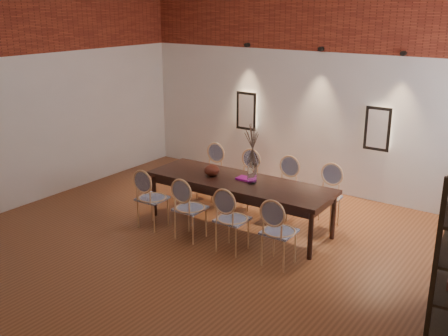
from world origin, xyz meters
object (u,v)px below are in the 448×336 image
Objects in this scene: chair_near_b at (190,208)px; book at (246,179)px; chair_far_a at (209,173)px; chair_far_d at (326,198)px; chair_far_c at (283,189)px; dining_table at (239,204)px; chair_near_d at (279,231)px; chair_near_c at (232,219)px; bowl at (212,170)px; chair_far_b at (245,180)px; vase at (252,174)px; chair_near_a at (152,198)px.

chair_near_b reaches higher than book.
chair_far_d is at bearing 180.00° from chair_far_a.
chair_near_b is at bearing 64.08° from chair_far_c.
book is at bearing 54.98° from dining_table.
chair_near_b is 1.45m from chair_near_d.
chair_far_d is (-0.03, 1.49, 0.00)m from chair_near_d.
chair_near_b is at bearing 180.00° from chair_near_c.
book is (-0.32, 0.82, 0.30)m from chair_near_c.
chair_near_c reaches higher than bowl.
chair_far_b is at bearing 134.19° from chair_near_d.
chair_far_a and chair_far_c have the same top height.
dining_table is at bearing 64.08° from chair_far_c.
chair_near_d is 1.00× the size of chair_far_c.
vase is 1.15× the size of book.
chair_near_a is at bearing -142.81° from book.
chair_far_d is 1.22m from vase.
chair_far_a is (-2.21, 1.44, 0.00)m from chair_near_d.
chair_near_c and chair_far_c have the same top height.
bowl is at bearing -174.59° from vase.
chair_near_d is 1.36m from book.
chair_far_d is (1.45, 0.03, 0.00)m from chair_far_b.
book is at bearing 150.05° from chair_far_a.
chair_near_d and chair_far_d have the same top height.
bowl is (-0.12, 0.69, 0.37)m from chair_near_b.
dining_table is 3.09× the size of chair_far_d.
chair_near_d is 1.49m from chair_far_d.
chair_near_a reaches higher than bowl.
chair_far_c is (1.42, 1.53, 0.00)m from chair_near_a.
chair_far_a is 3.62× the size of book.
chair_near_a is at bearing 180.00° from chair_near_d.
chair_far_a and chair_far_b have the same top height.
chair_near_b is (0.73, 0.02, 0.00)m from chair_near_a.
dining_table is 0.66m from bowl.
chair_near_c is at bearing 64.08° from chair_far_d.
chair_near_b is 1.66m from chair_far_a.
chair_far_c is at bearing 90.00° from chair_near_c.
chair_near_b is 3.13× the size of vase.
chair_near_d is at bearing -0.00° from chair_near_b.
chair_far_a reaches higher than book.
chair_near_a and chair_near_c have the same top height.
chair_near_a is 1.00× the size of chair_near_d.
book is at bearing 63.07° from chair_near_b.
chair_far_d reaches higher than dining_table.
chair_far_b is at bearing 90.00° from chair_near_b.
chair_near_c is at bearing -64.08° from dining_table.
chair_far_a is 1.07m from bowl.
chair_far_b is 1.04m from vase.
dining_table is at bearing 34.44° from chair_near_a.
vase is (-0.88, 0.73, 0.43)m from chair_near_d.
chair_near_d is at bearing -34.44° from dining_table.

